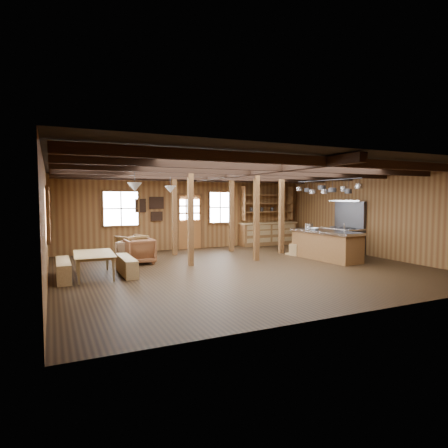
{
  "coord_description": "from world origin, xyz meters",
  "views": [
    {
      "loc": [
        -4.88,
        -9.26,
        1.98
      ],
      "look_at": [
        -0.12,
        1.02,
        1.19
      ],
      "focal_mm": 30.0,
      "sensor_mm": 36.0,
      "label": 1
    }
  ],
  "objects": [
    {
      "name": "pot_rack",
      "position": [
        3.19,
        0.36,
        2.27
      ],
      "size": [
        0.4,
        3.0,
        0.46
      ],
      "color": "#323235",
      "rests_on": "ceiling"
    },
    {
      "name": "kitchen_island",
      "position": [
        3.13,
        0.21,
        0.48
      ],
      "size": [
        1.07,
        2.56,
        1.2
      ],
      "rotation": [
        0.0,
        0.0,
        0.08
      ],
      "color": "brown",
      "rests_on": "floor"
    },
    {
      "name": "timber_posts",
      "position": [
        0.52,
        2.08,
        1.4
      ],
      "size": [
        3.95,
        2.35,
        2.8
      ],
      "color": "#432613",
      "rests_on": "floor"
    },
    {
      "name": "window_left",
      "position": [
        -4.96,
        0.5,
        1.6
      ],
      "size": [
        0.14,
        1.24,
        1.32
      ],
      "color": "white",
      "rests_on": "wall_back"
    },
    {
      "name": "armchair_c",
      "position": [
        -2.68,
        2.44,
        0.33
      ],
      "size": [
        0.97,
        0.98,
        0.66
      ],
      "primitive_type": "imported",
      "rotation": [
        0.0,
        0.0,
        2.63
      ],
      "color": "brown",
      "rests_on": "floor"
    },
    {
      "name": "window_back_left",
      "position": [
        -2.6,
        4.46,
        1.6
      ],
      "size": [
        1.32,
        0.06,
        1.32
      ],
      "color": "white",
      "rests_on": "wall_back"
    },
    {
      "name": "bench_aisle",
      "position": [
        -3.14,
        0.56,
        0.22
      ],
      "size": [
        0.31,
        1.63,
        0.45
      ],
      "primitive_type": "cube",
      "color": "brown",
      "rests_on": "floor"
    },
    {
      "name": "dining_table",
      "position": [
        -3.9,
        0.56,
        0.3
      ],
      "size": [
        1.01,
        1.73,
        0.6
      ],
      "primitive_type": "imported",
      "rotation": [
        0.0,
        0.0,
        1.53
      ],
      "color": "olive",
      "rests_on": "floor"
    },
    {
      "name": "counter_pot",
      "position": [
        3.22,
        1.22,
        1.02
      ],
      "size": [
        0.27,
        0.27,
        0.16
      ],
      "primitive_type": "cylinder",
      "color": "silver",
      "rests_on": "kitchen_island"
    },
    {
      "name": "step_stool",
      "position": [
        2.77,
        1.33,
        0.2
      ],
      "size": [
        0.54,
        0.47,
        0.41
      ],
      "primitive_type": "cube",
      "rotation": [
        0.0,
        0.0,
        0.38
      ],
      "color": "brown",
      "rests_on": "floor"
    },
    {
      "name": "armchair_a",
      "position": [
        -2.49,
        3.15,
        0.38
      ],
      "size": [
        1.08,
        1.1,
        0.77
      ],
      "primitive_type": "imported",
      "rotation": [
        0.0,
        0.0,
        3.54
      ],
      "color": "brown",
      "rests_on": "floor"
    },
    {
      "name": "armchair_b",
      "position": [
        -2.49,
        1.94,
        0.38
      ],
      "size": [
        0.85,
        0.87,
        0.76
      ],
      "primitive_type": "imported",
      "rotation": [
        0.0,
        0.0,
        3.18
      ],
      "color": "brown",
      "rests_on": "floor"
    },
    {
      "name": "window_back_right",
      "position": [
        1.3,
        4.46,
        1.6
      ],
      "size": [
        1.02,
        0.06,
        1.32
      ],
      "color": "white",
      "rests_on": "wall_back"
    },
    {
      "name": "bench_wall",
      "position": [
        -4.65,
        0.56,
        0.23
      ],
      "size": [
        0.32,
        1.68,
        0.46
      ],
      "primitive_type": "cube",
      "color": "brown",
      "rests_on": "floor"
    },
    {
      "name": "commercial_range",
      "position": [
        4.65,
        1.07,
        0.62
      ],
      "size": [
        0.79,
        1.54,
        1.9
      ],
      "color": "#323235",
      "rests_on": "floor"
    },
    {
      "name": "back_door",
      "position": [
        0.0,
        4.45,
        0.88
      ],
      "size": [
        1.02,
        0.08,
        2.15
      ],
      "color": "brown",
      "rests_on": "floor"
    },
    {
      "name": "back_counter",
      "position": [
        3.4,
        4.2,
        0.6
      ],
      "size": [
        2.55,
        0.6,
        2.45
      ],
      "color": "brown",
      "rests_on": "floor"
    },
    {
      "name": "bowl",
      "position": [
        2.95,
        0.58,
        0.97
      ],
      "size": [
        0.36,
        0.36,
        0.07
      ],
      "primitive_type": "imported",
      "rotation": [
        0.0,
        0.0,
        0.34
      ],
      "color": "silver",
      "rests_on": "kitchen_island"
    },
    {
      "name": "ceiling_joists",
      "position": [
        0.0,
        0.18,
        2.68
      ],
      "size": [
        9.8,
        8.82,
        0.18
      ],
      "color": "black",
      "rests_on": "ceiling"
    },
    {
      "name": "room",
      "position": [
        0.0,
        0.0,
        1.4
      ],
      "size": [
        10.04,
        9.04,
        2.84
      ],
      "color": "black",
      "rests_on": "ground"
    },
    {
      "name": "pendant_lamps",
      "position": [
        -2.25,
        1.0,
        2.25
      ],
      "size": [
        1.86,
        2.36,
        0.66
      ],
      "color": "#323235",
      "rests_on": "ceiling"
    },
    {
      "name": "notice_boards",
      "position": [
        -1.5,
        4.46,
        1.64
      ],
      "size": [
        1.08,
        0.03,
        0.9
      ],
      "color": "white",
      "rests_on": "wall_back"
    }
  ]
}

